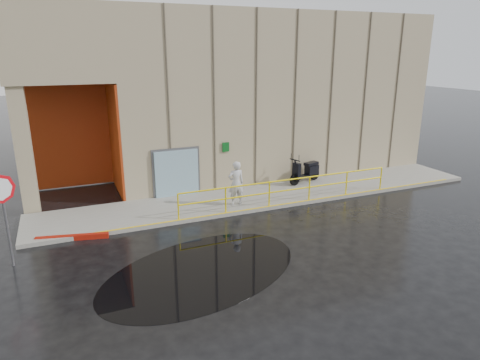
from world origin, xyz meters
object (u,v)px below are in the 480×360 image
(stop_sign, at_px, (3,201))
(person, at_px, (236,183))
(red_curb, at_px, (72,237))
(scooter, at_px, (306,165))

(stop_sign, bearing_deg, person, 2.32)
(person, height_order, red_curb, person)
(person, distance_m, scooter, 4.52)
(person, height_order, stop_sign, stop_sign)
(scooter, bearing_deg, person, -176.39)
(stop_sign, xyz_separation_m, red_curb, (1.72, 1.28, -1.97))
(stop_sign, height_order, red_curb, stop_sign)
(person, xyz_separation_m, red_curb, (-6.37, -0.70, -0.98))
(person, bearing_deg, red_curb, 8.26)
(stop_sign, relative_size, red_curb, 1.20)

